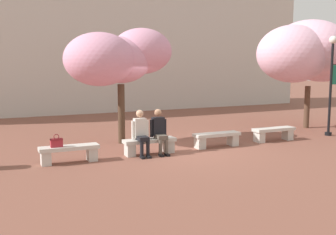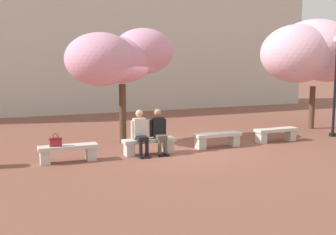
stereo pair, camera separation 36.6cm
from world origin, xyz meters
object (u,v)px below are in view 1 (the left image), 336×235
at_px(stone_bench_near_west, 150,144).
at_px(stone_bench_near_east, 274,132).
at_px(person_seated_left, 141,131).
at_px(cherry_tree_main, 119,57).
at_px(stone_bench_west_end, 69,152).
at_px(lamp_post_with_banner, 331,76).
at_px(person_seated_right, 159,130).
at_px(stone_bench_center, 217,138).
at_px(cherry_tree_secondary, 308,53).
at_px(handbag, 57,142).

xyz_separation_m(stone_bench_near_west, stone_bench_near_east, (4.58, 0.00, 0.00)).
height_order(person_seated_left, cherry_tree_main, cherry_tree_main).
xyz_separation_m(stone_bench_west_end, person_seated_left, (2.00, -0.05, 0.40)).
bearing_deg(stone_bench_west_end, lamp_post_with_banner, -0.29).
distance_m(stone_bench_west_end, stone_bench_near_east, 6.87).
xyz_separation_m(stone_bench_near_east, person_seated_right, (-4.30, -0.05, 0.40)).
bearing_deg(lamp_post_with_banner, stone_bench_near_east, 178.93).
distance_m(stone_bench_center, person_seated_left, 2.61).
bearing_deg(person_seated_right, cherry_tree_secondary, 13.06).
bearing_deg(stone_bench_center, cherry_tree_main, 144.28).
bearing_deg(person_seated_right, person_seated_left, 180.00).
bearing_deg(lamp_post_with_banner, handbag, 179.83).
height_order(person_seated_right, handbag, person_seated_right).
xyz_separation_m(stone_bench_west_end, cherry_tree_secondary, (10.02, 1.67, 2.75)).
xyz_separation_m(handbag, lamp_post_with_banner, (9.73, -0.03, 1.59)).
xyz_separation_m(stone_bench_west_end, handbag, (-0.32, -0.02, 0.28)).
height_order(person_seated_right, cherry_tree_main, cherry_tree_main).
bearing_deg(lamp_post_with_banner, stone_bench_near_west, 179.62).
bearing_deg(stone_bench_center, cherry_tree_secondary, 17.11).
xyz_separation_m(stone_bench_near_east, lamp_post_with_banner, (2.55, -0.05, 1.87)).
distance_m(stone_bench_west_end, person_seated_right, 2.60).
height_order(stone_bench_near_east, person_seated_right, person_seated_right).
height_order(cherry_tree_main, cherry_tree_secondary, cherry_tree_secondary).
height_order(stone_bench_near_west, stone_bench_center, same).
distance_m(stone_bench_near_east, cherry_tree_main, 5.74).
height_order(person_seated_left, person_seated_right, same).
bearing_deg(lamp_post_with_banner, cherry_tree_secondary, 70.75).
height_order(stone_bench_near_west, handbag, handbag).
bearing_deg(cherry_tree_main, stone_bench_west_end, -137.95).
relative_size(person_seated_left, lamp_post_with_banner, 0.36).
height_order(stone_bench_west_end, person_seated_left, person_seated_left).
relative_size(stone_bench_center, stone_bench_near_east, 1.00).
height_order(handbag, lamp_post_with_banner, lamp_post_with_banner).
bearing_deg(handbag, cherry_tree_secondary, 9.30).
height_order(cherry_tree_secondary, lamp_post_with_banner, cherry_tree_secondary).
bearing_deg(cherry_tree_secondary, stone_bench_center, -162.89).
bearing_deg(stone_bench_center, handbag, -179.78).
relative_size(stone_bench_near_east, person_seated_right, 1.20).
bearing_deg(cherry_tree_main, stone_bench_near_east, -20.75).
relative_size(stone_bench_west_end, stone_bench_near_east, 1.00).
bearing_deg(cherry_tree_secondary, stone_bench_near_west, -167.78).
bearing_deg(stone_bench_west_end, person_seated_right, -1.19).
height_order(handbag, cherry_tree_secondary, cherry_tree_secondary).
distance_m(cherry_tree_main, lamp_post_with_banner, 7.64).
bearing_deg(handbag, stone_bench_near_east, 0.15).
bearing_deg(lamp_post_with_banner, person_seated_right, -179.95).
bearing_deg(stone_bench_center, lamp_post_with_banner, -0.56).
distance_m(stone_bench_near_east, lamp_post_with_banner, 3.16).
height_order(stone_bench_near_west, person_seated_right, person_seated_right).
relative_size(stone_bench_near_east, handbag, 4.56).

